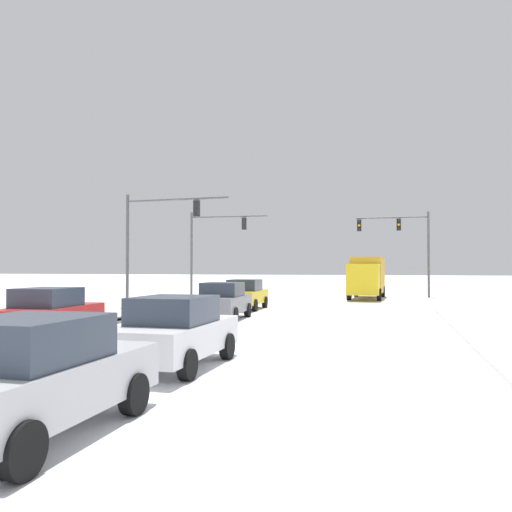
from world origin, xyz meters
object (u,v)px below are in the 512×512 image
Objects in this scene: car_silver_fifth at (33,376)px; traffic_signal_near_left at (154,229)px; traffic_signal_far_right at (403,237)px; car_yellow_cab_lead at (245,294)px; traffic_signal_far_left at (212,239)px; car_red_third at (49,313)px; car_white_fourth at (176,331)px; car_grey_second at (223,301)px; box_truck_delivery at (367,276)px.

traffic_signal_near_left is at bearing 111.60° from car_silver_fifth.
car_silver_fifth is at bearing -68.40° from traffic_signal_near_left.
car_yellow_cab_lead is (-8.57, -13.98, -3.80)m from traffic_signal_far_right.
car_yellow_cab_lead is at bearing -61.58° from traffic_signal_far_left.
car_red_third is at bearing -83.91° from traffic_signal_far_left.
car_white_fourth is 5.02m from car_silver_fifth.
traffic_signal_far_left reaches higher than car_red_third.
car_grey_second and car_white_fourth have the same top height.
car_grey_second is 1.02× the size of car_silver_fifth.
traffic_signal_far_right reaches higher than box_truck_delivery.
traffic_signal_near_left is 23.00m from car_silver_fifth.
traffic_signal_far_right is at bearing 58.49° from car_yellow_cab_lead.
car_red_third is at bearing -110.51° from box_truck_delivery.
traffic_signal_far_right is 1.55× the size of car_grey_second.
car_white_fourth is at bearing -77.58° from car_grey_second.
traffic_signal_far_left reaches higher than car_silver_fifth.
traffic_signal_near_left is 1.00× the size of traffic_signal_far_left.
traffic_signal_near_left reaches higher than box_truck_delivery.
car_yellow_cab_lead is 0.99× the size of car_red_third.
car_yellow_cab_lead is at bearing 76.48° from car_red_third.
car_yellow_cab_lead is at bearing 0.67° from traffic_signal_near_left.
traffic_signal_far_left is 32.57m from car_silver_fifth.
traffic_signal_far_left is 11.85m from box_truck_delivery.
car_white_fourth is at bearing -79.84° from car_yellow_cab_lead.
traffic_signal_near_left is 1.57× the size of car_yellow_cab_lead.
car_silver_fifth is at bearing -88.78° from car_white_fourth.
traffic_signal_near_left reaches higher than car_grey_second.
car_grey_second is (6.00, -15.60, -3.61)m from traffic_signal_far_left.
car_silver_fifth is (2.45, -15.65, 0.00)m from car_grey_second.
traffic_signal_far_left is 17.10m from car_grey_second.
traffic_signal_far_right is 0.87× the size of box_truck_delivery.
traffic_signal_far_left is (-14.02, -3.91, -0.19)m from traffic_signal_far_right.
box_truck_delivery is at bearing 83.63° from car_white_fourth.
traffic_signal_far_left reaches higher than car_white_fourth.
traffic_signal_far_left is 12.00m from car_yellow_cab_lead.
car_yellow_cab_lead is 21.39m from car_silver_fifth.
car_yellow_cab_lead is 16.42m from car_white_fourth.
car_grey_second is (5.91, -5.47, -3.63)m from traffic_signal_near_left.
traffic_signal_near_left is 8.83m from car_grey_second.
traffic_signal_near_left is 1.55× the size of car_grey_second.
traffic_signal_far_left reaches higher than car_grey_second.
box_truck_delivery reaches higher than car_yellow_cab_lead.
car_red_third is 1.02× the size of car_white_fourth.
traffic_signal_near_left is 1.58× the size of car_white_fourth.
box_truck_delivery is (9.01, 24.08, 0.82)m from car_red_third.
car_white_fourth is 27.82m from box_truck_delivery.
box_truck_delivery reaches higher than car_silver_fifth.
traffic_signal_far_right reaches higher than car_grey_second.
traffic_signal_near_left is at bearing -89.49° from traffic_signal_far_left.
car_red_third is (2.42, -22.68, -3.61)m from traffic_signal_far_left.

